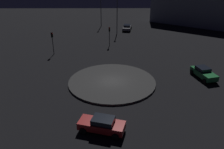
{
  "coord_description": "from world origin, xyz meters",
  "views": [
    {
      "loc": [
        -28.54,
        0.25,
        14.78
      ],
      "look_at": [
        0.0,
        0.0,
        1.22
      ],
      "focal_mm": 37.37,
      "sensor_mm": 36.0,
      "label": 1
    }
  ],
  "objects_px": {
    "traffic_light_east": "(109,32)",
    "store_building": "(216,6)",
    "car_grey": "(127,27)",
    "streetlamp_east_near": "(117,11)",
    "car_red": "(102,125)",
    "traffic_light_northeast": "(52,39)",
    "car_green": "(204,73)",
    "streetlamp_east": "(101,5)"
  },
  "relations": [
    {
      "from": "streetlamp_east",
      "to": "store_building",
      "type": "distance_m",
      "value": 30.63
    },
    {
      "from": "car_red",
      "to": "traffic_light_east",
      "type": "bearing_deg",
      "value": -75.79
    },
    {
      "from": "car_grey",
      "to": "car_green",
      "type": "relative_size",
      "value": 0.95
    },
    {
      "from": "car_red",
      "to": "traffic_light_east",
      "type": "distance_m",
      "value": 26.51
    },
    {
      "from": "car_red",
      "to": "traffic_light_northeast",
      "type": "xyz_separation_m",
      "value": [
        21.64,
        9.35,
        2.06
      ]
    },
    {
      "from": "car_grey",
      "to": "streetlamp_east_near",
      "type": "bearing_deg",
      "value": -28.38
    },
    {
      "from": "store_building",
      "to": "traffic_light_northeast",
      "type": "bearing_deg",
      "value": 65.43
    },
    {
      "from": "traffic_light_east",
      "to": "store_building",
      "type": "bearing_deg",
      "value": 122.36
    },
    {
      "from": "car_red",
      "to": "traffic_light_east",
      "type": "xyz_separation_m",
      "value": [
        26.43,
        -0.69,
        1.9
      ]
    },
    {
      "from": "car_red",
      "to": "streetlamp_east",
      "type": "bearing_deg",
      "value": -72.29
    },
    {
      "from": "traffic_light_northeast",
      "to": "streetlamp_east_near",
      "type": "height_order",
      "value": "streetlamp_east_near"
    },
    {
      "from": "streetlamp_east",
      "to": "traffic_light_northeast",
      "type": "bearing_deg",
      "value": 159.63
    },
    {
      "from": "car_grey",
      "to": "car_green",
      "type": "xyz_separation_m",
      "value": [
        -26.78,
        -9.09,
        0.1
      ]
    },
    {
      "from": "car_grey",
      "to": "streetlamp_east_near",
      "type": "distance_m",
      "value": 6.16
    },
    {
      "from": "car_green",
      "to": "streetlamp_east_near",
      "type": "distance_m",
      "value": 26.59
    },
    {
      "from": "car_green",
      "to": "traffic_light_northeast",
      "type": "height_order",
      "value": "traffic_light_northeast"
    },
    {
      "from": "traffic_light_northeast",
      "to": "store_building",
      "type": "distance_m",
      "value": 45.13
    },
    {
      "from": "streetlamp_east",
      "to": "car_green",
      "type": "bearing_deg",
      "value": -153.34
    },
    {
      "from": "streetlamp_east_near",
      "to": "car_green",
      "type": "bearing_deg",
      "value": -153.54
    },
    {
      "from": "car_red",
      "to": "store_building",
      "type": "relative_size",
      "value": 0.14
    },
    {
      "from": "traffic_light_east",
      "to": "store_building",
      "type": "relative_size",
      "value": 0.11
    },
    {
      "from": "car_grey",
      "to": "traffic_light_northeast",
      "type": "xyz_separation_m",
      "value": [
        -16.83,
        14.36,
        2.17
      ]
    },
    {
      "from": "car_red",
      "to": "streetlamp_east_near",
      "type": "relative_size",
      "value": 0.58
    },
    {
      "from": "car_red",
      "to": "car_green",
      "type": "relative_size",
      "value": 1.04
    },
    {
      "from": "car_green",
      "to": "traffic_light_east",
      "type": "bearing_deg",
      "value": -152.25
    },
    {
      "from": "car_green",
      "to": "streetlamp_east_near",
      "type": "xyz_separation_m",
      "value": [
        23.47,
        11.68,
        4.41
      ]
    },
    {
      "from": "traffic_light_east",
      "to": "car_green",
      "type": "bearing_deg",
      "value": 40.96
    },
    {
      "from": "car_grey",
      "to": "car_green",
      "type": "distance_m",
      "value": 28.28
    },
    {
      "from": "car_grey",
      "to": "store_building",
      "type": "xyz_separation_m",
      "value": [
        6.86,
        -24.01,
        4.06
      ]
    },
    {
      "from": "car_red",
      "to": "traffic_light_northeast",
      "type": "bearing_deg",
      "value": -50.93
    },
    {
      "from": "car_red",
      "to": "streetlamp_east_near",
      "type": "height_order",
      "value": "streetlamp_east_near"
    },
    {
      "from": "traffic_light_east",
      "to": "streetlamp_east_near",
      "type": "xyz_separation_m",
      "value": [
        8.72,
        -1.74,
        2.5
      ]
    },
    {
      "from": "car_grey",
      "to": "car_green",
      "type": "bearing_deg",
      "value": 28.44
    },
    {
      "from": "streetlamp_east_near",
      "to": "store_building",
      "type": "relative_size",
      "value": 0.24
    },
    {
      "from": "streetlamp_east",
      "to": "store_building",
      "type": "bearing_deg",
      "value": -85.21
    },
    {
      "from": "streetlamp_east",
      "to": "streetlamp_east_near",
      "type": "distance_m",
      "value": 8.57
    },
    {
      "from": "car_red",
      "to": "streetlamp_east",
      "type": "distance_m",
      "value": 43.04
    },
    {
      "from": "car_green",
      "to": "streetlamp_east",
      "type": "relative_size",
      "value": 0.57
    },
    {
      "from": "car_red",
      "to": "store_building",
      "type": "xyz_separation_m",
      "value": [
        45.33,
        -29.02,
        3.95
      ]
    },
    {
      "from": "store_building",
      "to": "car_green",
      "type": "bearing_deg",
      "value": 99.83
    },
    {
      "from": "car_red",
      "to": "traffic_light_northeast",
      "type": "distance_m",
      "value": 23.66
    },
    {
      "from": "car_green",
      "to": "traffic_light_east",
      "type": "distance_m",
      "value": 20.03
    }
  ]
}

